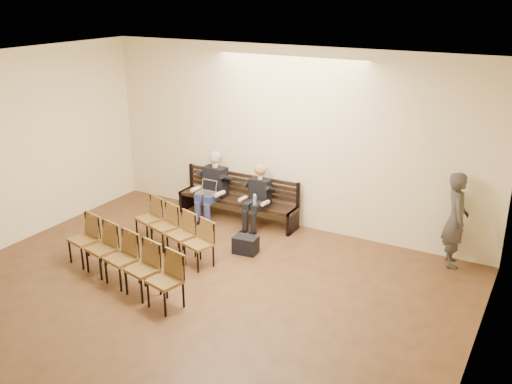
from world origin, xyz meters
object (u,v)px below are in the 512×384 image
bench (237,209)px  seated_woman (258,200)px  water_bottle (255,206)px  passerby (457,213)px  seated_man (213,186)px  laptop (205,194)px  chair_row_back (121,259)px  bag (246,245)px  chair_row_front (172,231)px

bench → seated_woman: (0.55, -0.12, 0.35)m
seated_woman → water_bottle: bearing=-72.6°
bench → passerby: 4.28m
seated_man → laptop: (-0.03, -0.23, -0.12)m
laptop → passerby: (4.74, 0.45, 0.37)m
seated_woman → passerby: bearing=3.4°
bench → water_bottle: 0.82m
laptop → water_bottle: bearing=2.7°
bench → seated_man: size_ratio=1.88×
seated_man → water_bottle: 1.17m
seated_woman → laptop: size_ratio=3.31×
seated_man → chair_row_back: (0.26, -3.04, -0.27)m
bag → chair_row_back: (-1.16, -1.92, 0.27)m
laptop → water_bottle: laptop is taller
laptop → seated_man: bearing=88.1°
seated_man → passerby: 4.73m
chair_row_front → seated_man: bearing=116.5°
water_bottle → passerby: passerby is taller
laptop → bench: bearing=38.7°
chair_row_back → laptop: bearing=108.8°
water_bottle → chair_row_front: (-0.87, -1.44, -0.16)m
bag → passerby: passerby is taller
bench → water_bottle: (0.63, -0.39, 0.34)m
water_bottle → chair_row_front: bearing=-121.2°
chair_row_back → water_bottle: bearing=85.6°
bag → passerby: size_ratio=0.22×
seated_woman → chair_row_front: 1.89m
water_bottle → chair_row_front: chair_row_front is taller
chair_row_back → bench: bearing=98.7°
chair_row_back → passerby: bearing=49.2°
seated_woman → chair_row_front: seated_woman is taller
seated_man → chair_row_front: size_ratio=0.71×
seated_man → water_bottle: seated_man is taller
bench → chair_row_back: (-0.23, -3.16, 0.20)m
seated_man → passerby: size_ratio=0.73×
laptop → chair_row_back: size_ratio=0.13×
laptop → passerby: bearing=10.1°
chair_row_front → bag: bearing=44.8°
chair_row_back → chair_row_front: bearing=103.2°
laptop → seated_woman: bearing=17.0°
chair_row_front → chair_row_back: size_ratio=0.75×
water_bottle → seated_man: bearing=166.4°
bag → passerby: (3.29, 1.34, 0.79)m
seated_man → bag: 1.89m
chair_row_back → seated_man: bearing=107.9°
seated_man → chair_row_back: seated_man is taller
chair_row_front → passerby: bearing=41.4°
chair_row_front → bench: bearing=100.5°
bench → seated_man: bearing=-166.4°
bag → chair_row_front: 1.33m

